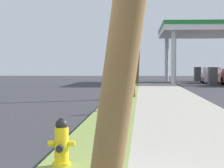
{
  "coord_description": "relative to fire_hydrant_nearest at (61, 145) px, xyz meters",
  "views": [
    {
      "loc": [
        1.6,
        -4.97,
        1.66
      ],
      "look_at": [
        0.37,
        15.42,
        0.92
      ],
      "focal_mm": 77.31,
      "sensor_mm": 36.0,
      "label": 1
    }
  ],
  "objects": [
    {
      "name": "fire_hydrant_second",
      "position": [
        0.12,
        9.38,
        0.0
      ],
      "size": [
        0.42,
        0.38,
        0.74
      ],
      "color": "yellow",
      "rests_on": "grass_verge"
    },
    {
      "name": "utility_pole_background",
      "position": [
        1.03,
        36.68,
        4.63
      ],
      "size": [
        1.15,
        1.23,
        9.75
      ],
      "color": "brown",
      "rests_on": "grass_verge"
    },
    {
      "name": "car_white_by_near_pump",
      "position": [
        8.26,
        41.36,
        0.28
      ],
      "size": [
        2.17,
        4.6,
        1.57
      ],
      "color": "white",
      "rests_on": "ground"
    },
    {
      "name": "fire_hydrant_third",
      "position": [
        0.12,
        17.43,
        0.0
      ],
      "size": [
        0.42,
        0.37,
        0.74
      ],
      "color": "yellow",
      "rests_on": "grass_verge"
    },
    {
      "name": "fire_hydrant_nearest",
      "position": [
        0.0,
        0.0,
        0.0
      ],
      "size": [
        0.42,
        0.38,
        0.74
      ],
      "color": "yellow",
      "rests_on": "grass_verge"
    },
    {
      "name": "fire_hydrant_fourth",
      "position": [
        0.1,
        24.93,
        0.0
      ],
      "size": [
        0.42,
        0.37,
        0.74
      ],
      "color": "yellow",
      "rests_on": "grass_verge"
    },
    {
      "name": "utility_pole_midground",
      "position": [
        0.46,
        16.76,
        4.32
      ],
      "size": [
        1.48,
        1.44,
        9.13
      ],
      "color": "olive",
      "rests_on": "grass_verge"
    }
  ]
}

